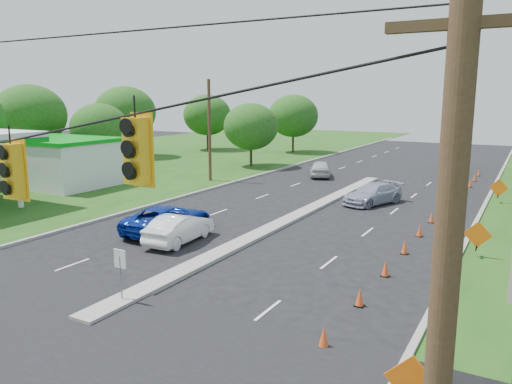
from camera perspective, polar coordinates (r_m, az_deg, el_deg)
The scene contains 32 objects.
curb_left at distance 43.83m, azimuth -2.65°, elevation 1.00°, with size 0.25×110.00×0.16m, color gray.
curb_right at distance 37.51m, azimuth 24.59°, elevation -1.66°, with size 0.25×110.00×0.16m, color gray.
median at distance 31.35m, azimuth 4.39°, elevation -2.99°, with size 1.00×34.00×0.18m, color gray.
median_sign at distance 18.93m, azimuth -15.25°, elevation -8.06°, with size 0.55×0.06×2.05m.
utility_pole_far_left at distance 44.61m, azimuth -5.34°, elevation 6.96°, with size 0.28×0.28×9.00m, color #422D1C.
gas_station at distance 45.51m, azimuth -24.19°, elevation 3.70°, with size 18.40×19.70×5.20m.
cone_1 at distance 15.78m, azimuth 7.75°, elevation -16.09°, with size 0.32×0.32×0.70m, color #E3501E.
cone_2 at distance 18.80m, azimuth 11.76°, elevation -11.66°, with size 0.32×0.32×0.70m, color #E3501E.
cone_3 at distance 21.96m, azimuth 14.57°, elevation -8.45°, with size 0.32×0.32×0.70m, color #E3501E.
cone_4 at distance 25.21m, azimuth 16.62°, elevation -6.04°, with size 0.32×0.32×0.70m, color #E3501E.
cone_5 at distance 28.52m, azimuth 18.19°, elevation -4.18°, with size 0.32×0.32×0.70m, color #E3501E.
cone_6 at distance 31.87m, azimuth 19.43°, elevation -2.71°, with size 0.32×0.32×0.70m, color #E3501E.
cone_7 at distance 35.17m, azimuth 21.39°, elevation -1.61°, with size 0.32×0.32×0.70m, color #E3501E.
cone_8 at distance 38.58m, azimuth 22.13°, elevation -0.62°, with size 0.32×0.32×0.70m, color #E3501E.
cone_9 at distance 42.00m, azimuth 22.75°, elevation 0.21°, with size 0.32×0.32×0.70m, color #E3501E.
cone_10 at distance 45.44m, azimuth 23.27°, elevation 0.92°, with size 0.32×0.32×0.70m, color #E3501E.
cone_11 at distance 48.88m, azimuth 23.72°, elevation 1.53°, with size 0.32×0.32×0.70m, color #E3501E.
cone_12 at distance 52.34m, azimuth 24.12°, elevation 2.06°, with size 0.32×0.32×0.70m, color #E3501E.
work_sign_0 at distance 12.57m, azimuth 17.34°, elevation -20.18°, with size 1.27×0.58×1.37m.
work_sign_1 at distance 25.54m, azimuth 23.99°, elevation -4.59°, with size 1.27×0.58×1.37m.
work_sign_2 at distance 39.23m, azimuth 25.99°, elevation 0.36°, with size 1.27×0.58×1.37m.
tree_2 at distance 53.42m, azimuth -17.45°, elevation 6.97°, with size 5.88×5.88×6.86m.
tree_3 at distance 64.67m, azimuth -14.73°, elevation 8.79°, with size 7.56×7.56×8.82m.
tree_4 at distance 71.46m, azimuth -5.61°, elevation 8.75°, with size 6.72×6.72×7.84m.
tree_5 at distance 53.87m, azimuth -0.58°, elevation 7.49°, with size 5.88×5.88×6.86m.
tree_6 at distance 68.07m, azimuth 4.29°, elevation 8.68°, with size 6.72×6.72×7.84m.
tree_14 at distance 58.22m, azimuth -24.45°, elevation 8.00°, with size 7.56×7.56×8.82m.
white_sedan at distance 26.29m, azimuth -8.73°, elevation -4.12°, with size 1.58×4.53×1.49m, color white.
blue_pickup at distance 28.19m, azimuth -10.07°, elevation -3.06°, with size 2.62×5.68×1.58m, color #0A2492.
silver_car_far at distance 36.17m, azimuth 13.20°, elevation -0.21°, with size 2.03×5.01×1.45m, color #A2A4BD.
silver_car_oncoming at distance 47.71m, azimuth 7.33°, elevation 2.68°, with size 1.85×4.59×1.56m, color silver.
dark_car_receding at distance 54.57m, azimuth 21.56°, elevation 2.96°, with size 1.54×4.40×1.45m, color black.
Camera 1 is at (12.74, -6.66, 7.46)m, focal length 35.00 mm.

